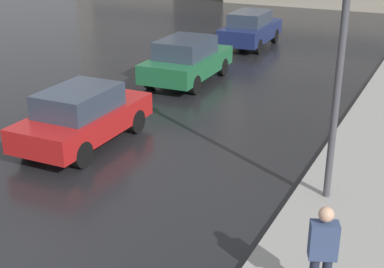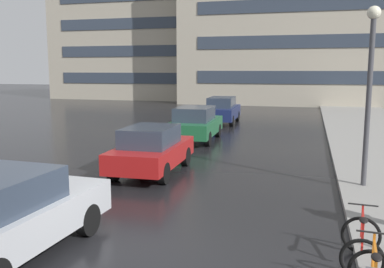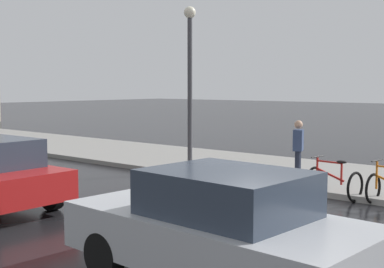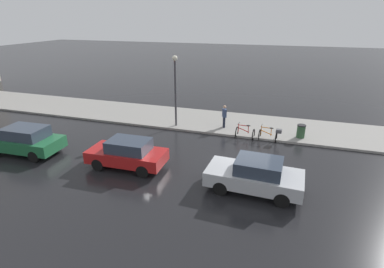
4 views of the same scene
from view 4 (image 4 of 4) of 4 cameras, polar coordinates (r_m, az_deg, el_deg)
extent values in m
plane|color=black|center=(16.03, 9.96, -5.77)|extent=(140.00, 140.00, 0.00)
cube|color=gray|center=(24.38, -11.74, 3.96)|extent=(4.80, 60.00, 0.14)
torus|color=black|center=(19.23, 12.76, -0.09)|extent=(0.69, 0.12, 0.69)
torus|color=black|center=(19.12, 15.74, -0.52)|extent=(0.69, 0.12, 0.69)
cube|color=orange|center=(19.06, 14.84, 0.31)|extent=(0.04, 0.04, 0.49)
cube|color=orange|center=(19.11, 13.06, 0.73)|extent=(0.04, 0.04, 0.61)
cube|color=orange|center=(19.00, 14.01, 1.18)|extent=(0.09, 0.61, 0.04)
cube|color=orange|center=(19.11, 14.00, 0.29)|extent=(0.09, 0.69, 0.25)
ellipsoid|color=black|center=(18.96, 14.92, 1.09)|extent=(0.16, 0.27, 0.07)
cylinder|color=black|center=(19.00, 13.14, 1.65)|extent=(0.50, 0.07, 0.03)
cube|color=#4C4C51|center=(18.97, 16.22, 0.53)|extent=(0.31, 0.36, 0.22)
torus|color=black|center=(19.38, 8.55, 0.40)|extent=(0.70, 0.12, 0.69)
torus|color=black|center=(19.17, 11.62, -0.05)|extent=(0.70, 0.12, 0.69)
cube|color=red|center=(19.15, 10.67, 0.79)|extent=(0.04, 0.04, 0.50)
cube|color=red|center=(19.26, 8.82, 1.16)|extent=(0.04, 0.04, 0.57)
cube|color=red|center=(19.12, 9.78, 1.61)|extent=(0.09, 0.64, 0.04)
cube|color=red|center=(19.22, 9.81, 0.77)|extent=(0.10, 0.73, 0.26)
ellipsoid|color=black|center=(19.05, 10.72, 1.57)|extent=(0.16, 0.27, 0.07)
cylinder|color=black|center=(19.16, 8.87, 2.01)|extent=(0.50, 0.07, 0.03)
cube|color=#B2B5BA|center=(13.59, 11.71, -8.15)|extent=(2.07, 4.24, 0.64)
cube|color=#2D3847|center=(13.29, 12.62, -5.97)|extent=(1.63, 2.03, 0.58)
cylinder|color=black|center=(13.24, 5.42, -10.24)|extent=(0.25, 0.65, 0.64)
cylinder|color=black|center=(14.66, 7.15, -6.93)|extent=(0.25, 0.65, 0.64)
cylinder|color=black|center=(12.96, 16.73, -11.94)|extent=(0.25, 0.65, 0.64)
cylinder|color=black|center=(14.41, 17.27, -8.37)|extent=(0.25, 0.65, 0.64)
cube|color=#AD1919|center=(15.68, -12.28, -4.07)|extent=(1.84, 3.99, 0.60)
cube|color=#2D3847|center=(15.36, -11.93, -2.15)|extent=(1.48, 2.09, 0.59)
cylinder|color=black|center=(15.82, -17.44, -5.59)|extent=(0.23, 0.64, 0.64)
cylinder|color=black|center=(16.98, -14.64, -3.35)|extent=(0.23, 0.64, 0.64)
cylinder|color=black|center=(14.68, -9.35, -7.02)|extent=(0.23, 0.64, 0.64)
cylinder|color=black|center=(15.93, -6.99, -4.49)|extent=(0.23, 0.64, 0.64)
cube|color=#1E6038|center=(19.27, -29.19, -1.43)|extent=(2.03, 4.19, 0.64)
cube|color=#2D3847|center=(18.95, -29.17, 0.26)|extent=(1.62, 2.29, 0.61)
cylinder|color=black|center=(20.79, -30.02, -0.98)|extent=(0.25, 0.65, 0.64)
cylinder|color=black|center=(17.99, -27.85, -3.83)|extent=(0.25, 0.65, 0.64)
cylinder|color=black|center=(19.11, -24.57, -1.82)|extent=(0.25, 0.65, 0.64)
cylinder|color=#1E2333|center=(20.52, 6.15, 2.01)|extent=(0.14, 0.14, 0.88)
cylinder|color=#1E2333|center=(20.69, 6.07, 2.18)|extent=(0.14, 0.14, 0.88)
cube|color=navy|center=(20.38, 6.19, 4.00)|extent=(0.46, 0.37, 0.56)
sphere|color=tan|center=(20.26, 6.24, 5.14)|extent=(0.22, 0.22, 0.22)
cylinder|color=#424247|center=(20.34, -3.16, 7.40)|extent=(0.14, 0.14, 4.59)
sphere|color=#F2EACC|center=(19.88, -3.31, 14.22)|extent=(0.35, 0.35, 0.35)
cylinder|color=#2D5133|center=(19.96, 20.00, 0.25)|extent=(0.50, 0.50, 0.91)
cylinder|color=black|center=(19.80, 20.18, 1.55)|extent=(0.53, 0.53, 0.06)
camera|label=1|loc=(20.57, 26.30, 14.09)|focal=50.00mm
camera|label=2|loc=(18.12, 33.91, 5.28)|focal=40.00mm
camera|label=3|loc=(8.60, 37.87, -16.59)|focal=50.00mm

